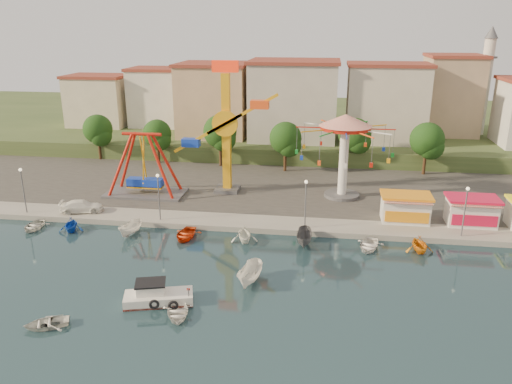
% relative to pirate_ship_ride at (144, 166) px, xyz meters
% --- Properties ---
extents(ground, '(200.00, 200.00, 0.00)m').
position_rel_pirate_ship_ride_xyz_m(ground, '(12.63, -21.16, -4.39)').
color(ground, '#132834').
rests_on(ground, ground).
extents(quay_deck, '(200.00, 100.00, 0.60)m').
position_rel_pirate_ship_ride_xyz_m(quay_deck, '(12.63, 40.84, -4.09)').
color(quay_deck, '#9E998E').
rests_on(quay_deck, ground).
extents(asphalt_pad, '(90.00, 28.00, 0.01)m').
position_rel_pirate_ship_ride_xyz_m(asphalt_pad, '(12.63, 8.84, -3.79)').
color(asphalt_pad, '#4C4944').
rests_on(asphalt_pad, quay_deck).
extents(hill_terrace, '(200.00, 60.00, 3.00)m').
position_rel_pirate_ship_ride_xyz_m(hill_terrace, '(12.63, 45.84, -2.89)').
color(hill_terrace, '#384C26').
rests_on(hill_terrace, ground).
extents(pirate_ship_ride, '(10.00, 5.00, 8.00)m').
position_rel_pirate_ship_ride_xyz_m(pirate_ship_ride, '(0.00, 0.00, 0.00)').
color(pirate_ship_ride, '#59595E').
rests_on(pirate_ship_ride, quay_deck).
extents(kamikaze_tower, '(8.87, 3.10, 16.50)m').
position_rel_pirate_ship_ride_xyz_m(kamikaze_tower, '(10.52, 2.51, 3.95)').
color(kamikaze_tower, '#59595E').
rests_on(kamikaze_tower, quay_deck).
extents(wave_swinger, '(11.60, 11.60, 10.40)m').
position_rel_pirate_ship_ride_xyz_m(wave_swinger, '(24.71, 2.66, 3.80)').
color(wave_swinger, '#59595E').
rests_on(wave_swinger, quay_deck).
extents(booth_left, '(5.40, 3.78, 3.08)m').
position_rel_pirate_ship_ride_xyz_m(booth_left, '(31.40, -4.67, -2.23)').
color(booth_left, white).
rests_on(booth_left, quay_deck).
extents(booth_mid, '(5.40, 3.78, 3.08)m').
position_rel_pirate_ship_ride_xyz_m(booth_mid, '(38.30, -4.67, -2.23)').
color(booth_mid, white).
rests_on(booth_mid, quay_deck).
extents(lamp_post_0, '(0.14, 0.14, 5.00)m').
position_rel_pirate_ship_ride_xyz_m(lamp_post_0, '(-11.37, -8.16, -1.29)').
color(lamp_post_0, '#59595E').
rests_on(lamp_post_0, quay_deck).
extents(lamp_post_1, '(0.14, 0.14, 5.00)m').
position_rel_pirate_ship_ride_xyz_m(lamp_post_1, '(4.63, -8.16, -1.29)').
color(lamp_post_1, '#59595E').
rests_on(lamp_post_1, quay_deck).
extents(lamp_post_2, '(0.14, 0.14, 5.00)m').
position_rel_pirate_ship_ride_xyz_m(lamp_post_2, '(20.63, -8.16, -1.29)').
color(lamp_post_2, '#59595E').
rests_on(lamp_post_2, quay_deck).
extents(lamp_post_3, '(0.14, 0.14, 5.00)m').
position_rel_pirate_ship_ride_xyz_m(lamp_post_3, '(36.63, -8.16, -1.29)').
color(lamp_post_3, '#59595E').
rests_on(lamp_post_3, quay_deck).
extents(tree_0, '(4.60, 4.60, 7.19)m').
position_rel_pirate_ship_ride_xyz_m(tree_0, '(-13.37, 15.82, 1.08)').
color(tree_0, '#382314').
rests_on(tree_0, quay_deck).
extents(tree_1, '(4.35, 4.35, 6.80)m').
position_rel_pirate_ship_ride_xyz_m(tree_1, '(-3.37, 15.08, 0.81)').
color(tree_1, '#382314').
rests_on(tree_1, quay_deck).
extents(tree_2, '(5.02, 5.02, 7.85)m').
position_rel_pirate_ship_ride_xyz_m(tree_2, '(6.63, 14.65, 1.52)').
color(tree_2, '#382314').
rests_on(tree_2, quay_deck).
extents(tree_3, '(4.68, 4.68, 7.32)m').
position_rel_pirate_ship_ride_xyz_m(tree_3, '(16.63, 13.21, 1.16)').
color(tree_3, '#382314').
rests_on(tree_3, quay_deck).
extents(tree_4, '(4.86, 4.86, 7.60)m').
position_rel_pirate_ship_ride_xyz_m(tree_4, '(26.63, 16.20, 1.35)').
color(tree_4, '#382314').
rests_on(tree_4, quay_deck).
extents(tree_5, '(4.83, 4.83, 7.54)m').
position_rel_pirate_ship_ride_xyz_m(tree_5, '(36.63, 14.38, 1.31)').
color(tree_5, '#382314').
rests_on(tree_5, quay_deck).
extents(building_0, '(9.26, 9.53, 11.87)m').
position_rel_pirate_ship_ride_xyz_m(building_0, '(-20.74, 24.91, 4.54)').
color(building_0, beige).
rests_on(building_0, hill_terrace).
extents(building_1, '(12.33, 9.01, 8.63)m').
position_rel_pirate_ship_ride_xyz_m(building_1, '(-8.70, 30.23, 2.92)').
color(building_1, silver).
rests_on(building_1, hill_terrace).
extents(building_2, '(11.95, 9.28, 11.23)m').
position_rel_pirate_ship_ride_xyz_m(building_2, '(4.45, 30.80, 4.22)').
color(building_2, tan).
rests_on(building_2, hill_terrace).
extents(building_3, '(12.59, 10.50, 9.20)m').
position_rel_pirate_ship_ride_xyz_m(building_3, '(18.23, 27.65, 3.20)').
color(building_3, beige).
rests_on(building_3, hill_terrace).
extents(building_4, '(10.75, 9.23, 9.24)m').
position_rel_pirate_ship_ride_xyz_m(building_4, '(31.70, 31.05, 3.22)').
color(building_4, beige).
rests_on(building_4, hill_terrace).
extents(building_5, '(12.77, 10.96, 11.21)m').
position_rel_pirate_ship_ride_xyz_m(building_5, '(45.00, 29.18, 4.21)').
color(building_5, tan).
rests_on(building_5, hill_terrace).
extents(minaret, '(2.80, 2.80, 18.00)m').
position_rel_pirate_ship_ride_xyz_m(minaret, '(48.63, 32.84, 8.15)').
color(minaret, silver).
rests_on(minaret, hill_terrace).
extents(cabin_motorboat, '(5.76, 3.44, 1.90)m').
position_rel_pirate_ship_ride_xyz_m(cabin_motorboat, '(9.66, -24.05, -3.89)').
color(cabin_motorboat, white).
rests_on(cabin_motorboat, ground).
extents(rowboat_a, '(3.27, 3.95, 0.71)m').
position_rel_pirate_ship_ride_xyz_m(rowboat_a, '(11.84, -25.73, -4.04)').
color(rowboat_a, white).
rests_on(rowboat_a, ground).
extents(rowboat_b, '(3.89, 3.47, 0.67)m').
position_rel_pirate_ship_ride_xyz_m(rowboat_b, '(2.72, -28.50, -4.06)').
color(rowboat_b, silver).
rests_on(rowboat_b, ground).
extents(skiff, '(2.32, 4.50, 1.65)m').
position_rel_pirate_ship_ride_xyz_m(skiff, '(16.58, -19.94, -3.57)').
color(skiff, white).
rests_on(skiff, ground).
extents(van, '(5.12, 3.17, 1.39)m').
position_rel_pirate_ship_ride_xyz_m(van, '(-5.06, -7.16, -3.10)').
color(van, white).
rests_on(van, quay_deck).
extents(moored_boat_0, '(2.62, 3.59, 0.73)m').
position_rel_pirate_ship_ride_xyz_m(moored_boat_0, '(-8.65, -11.36, -4.03)').
color(moored_boat_0, silver).
rests_on(moored_boat_0, ground).
extents(moored_boat_1, '(3.27, 3.56, 1.57)m').
position_rel_pirate_ship_ride_xyz_m(moored_boat_1, '(-4.27, -11.36, -3.61)').
color(moored_boat_1, blue).
rests_on(moored_boat_1, ground).
extents(moored_boat_2, '(2.18, 3.81, 1.39)m').
position_rel_pirate_ship_ride_xyz_m(moored_boat_2, '(2.46, -11.36, -3.70)').
color(moored_boat_2, silver).
rests_on(moored_boat_2, ground).
extents(moored_boat_3, '(2.97, 4.01, 0.80)m').
position_rel_pirate_ship_ride_xyz_m(moored_boat_3, '(8.39, -11.36, -3.99)').
color(moored_boat_3, red).
rests_on(moored_boat_3, ground).
extents(moored_boat_4, '(3.43, 3.74, 1.67)m').
position_rel_pirate_ship_ride_xyz_m(moored_boat_4, '(14.62, -11.36, -3.56)').
color(moored_boat_4, white).
rests_on(moored_boat_4, ground).
extents(moored_boat_5, '(1.53, 4.03, 1.55)m').
position_rel_pirate_ship_ride_xyz_m(moored_boat_5, '(20.77, -11.36, -3.62)').
color(moored_boat_5, '#56555A').
rests_on(moored_boat_5, ground).
extents(moored_boat_6, '(3.54, 4.30, 0.77)m').
position_rel_pirate_ship_ride_xyz_m(moored_boat_6, '(27.13, -11.36, -4.01)').
color(moored_boat_6, white).
rests_on(moored_boat_6, ground).
extents(moored_boat_7, '(3.24, 3.58, 1.65)m').
position_rel_pirate_ship_ride_xyz_m(moored_boat_7, '(31.97, -11.36, -3.57)').
color(moored_boat_7, orange).
rests_on(moored_boat_7, ground).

